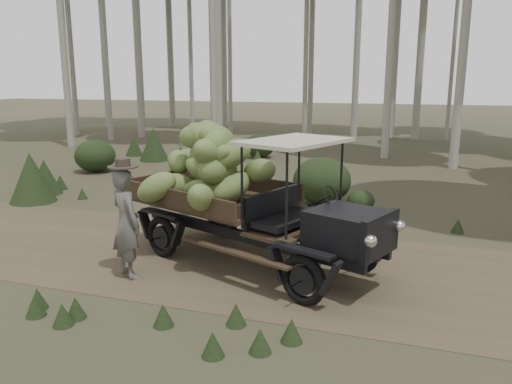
% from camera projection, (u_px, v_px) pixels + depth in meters
% --- Properties ---
extents(ground, '(120.00, 120.00, 0.00)m').
position_uv_depth(ground, '(143.00, 249.00, 9.18)').
color(ground, '#473D2B').
rests_on(ground, ground).
extents(dirt_track, '(70.00, 4.00, 0.01)m').
position_uv_depth(dirt_track, '(143.00, 249.00, 9.18)').
color(dirt_track, brown).
rests_on(dirt_track, ground).
extents(banana_truck, '(4.93, 3.17, 2.42)m').
position_uv_depth(banana_truck, '(226.00, 177.00, 8.53)').
color(banana_truck, black).
rests_on(banana_truck, ground).
extents(farmer, '(0.76, 0.69, 1.89)m').
position_uv_depth(farmer, '(126.00, 222.00, 7.74)').
color(farmer, '#56544F').
rests_on(farmer, ground).
extents(undergrowth, '(19.89, 24.31, 1.30)m').
position_uv_depth(undergrowth, '(67.00, 218.00, 9.22)').
color(undergrowth, '#233319').
rests_on(undergrowth, ground).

